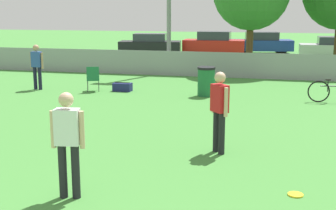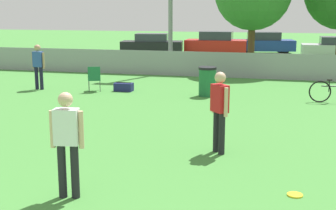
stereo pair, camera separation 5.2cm
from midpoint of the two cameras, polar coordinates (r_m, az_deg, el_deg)
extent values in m
cube|color=gray|center=(20.53, 6.40, 4.89)|extent=(24.39, 0.03, 1.10)
cylinder|color=brown|center=(22.36, 9.83, 7.00)|extent=(0.32, 0.32, 2.39)
cylinder|color=black|center=(7.54, -12.90, -7.86)|extent=(0.13, 0.13, 0.87)
cylinder|color=black|center=(7.48, -11.39, -7.95)|extent=(0.13, 0.13, 0.87)
cube|color=silver|center=(7.31, -12.38, -2.62)|extent=(0.40, 0.28, 0.56)
sphere|color=#D8AD8C|center=(7.22, -12.53, 0.64)|extent=(0.23, 0.23, 0.23)
cylinder|color=#D8AD8C|center=(7.39, -14.05, -2.89)|extent=(0.08, 0.08, 0.58)
cylinder|color=#D8AD8C|center=(7.26, -10.66, -3.00)|extent=(0.08, 0.08, 0.58)
cylinder|color=black|center=(9.74, 5.74, -3.20)|extent=(0.13, 0.13, 0.87)
cylinder|color=black|center=(9.57, 6.41, -3.48)|extent=(0.13, 0.13, 0.87)
cube|color=red|center=(9.50, 6.16, 0.82)|extent=(0.41, 0.42, 0.56)
sphere|color=#D8AD8C|center=(9.43, 6.22, 3.35)|extent=(0.23, 0.23, 0.23)
cylinder|color=#D8AD8C|center=(9.69, 5.42, 0.80)|extent=(0.08, 0.08, 0.58)
cylinder|color=#D8AD8C|center=(9.32, 6.92, 0.34)|extent=(0.08, 0.08, 0.58)
cylinder|color=#191933|center=(17.87, -15.42, 3.15)|extent=(0.13, 0.13, 0.84)
cylinder|color=#191933|center=(17.97, -15.97, 3.16)|extent=(0.13, 0.13, 0.84)
cube|color=#2D4C9E|center=(17.84, -15.82, 5.38)|extent=(0.36, 0.22, 0.56)
sphere|color=tan|center=(17.80, -15.89, 6.73)|extent=(0.23, 0.23, 0.23)
cylinder|color=tan|center=(17.73, -15.19, 5.24)|extent=(0.08, 0.08, 0.58)
cylinder|color=tan|center=(17.95, -16.42, 5.24)|extent=(0.08, 0.08, 0.58)
cylinder|color=yellow|center=(7.84, 15.09, -10.50)|extent=(0.25, 0.25, 0.03)
torus|color=yellow|center=(7.84, 15.10, -10.48)|extent=(0.25, 0.25, 0.03)
cylinder|color=#333338|center=(17.38, -8.53, 2.47)|extent=(0.02, 0.02, 0.40)
cylinder|color=#333338|center=(17.38, -9.84, 2.43)|extent=(0.02, 0.02, 0.40)
cylinder|color=#333338|center=(16.99, -8.52, 2.26)|extent=(0.02, 0.02, 0.40)
cylinder|color=#333338|center=(16.99, -9.86, 2.22)|extent=(0.02, 0.02, 0.40)
cube|color=#1E663F|center=(17.15, -9.21, 3.06)|extent=(0.58, 0.58, 0.03)
cube|color=#1E663F|center=(16.90, -9.24, 3.81)|extent=(0.42, 0.20, 0.48)
torus|color=black|center=(15.62, 17.80, 1.58)|extent=(0.70, 0.14, 0.70)
cylinder|color=black|center=(15.69, 19.58, 2.18)|extent=(0.89, 0.16, 0.04)
cylinder|color=black|center=(15.65, 18.82, 2.20)|extent=(0.03, 0.03, 0.36)
cube|color=black|center=(15.62, 18.87, 2.93)|extent=(0.17, 0.08, 0.04)
cylinder|color=#1E6638|center=(16.02, 4.59, 2.73)|extent=(0.59, 0.59, 0.92)
cylinder|color=black|center=(15.95, 4.62, 4.50)|extent=(0.61, 0.61, 0.08)
cube|color=navy|center=(17.05, -5.66, 2.19)|extent=(0.66, 0.36, 0.30)
cube|color=black|center=(17.02, -5.67, 2.74)|extent=(0.56, 0.04, 0.02)
cylinder|color=black|center=(31.80, 0.16, 6.89)|extent=(0.67, 0.29, 0.65)
cylinder|color=black|center=(30.32, -0.05, 6.66)|extent=(0.67, 0.29, 0.65)
cylinder|color=black|center=(32.08, -4.31, 6.90)|extent=(0.67, 0.29, 0.65)
cylinder|color=black|center=(30.61, -4.73, 6.67)|extent=(0.67, 0.29, 0.65)
cube|color=black|center=(31.16, -2.24, 7.19)|extent=(4.24, 2.38, 0.66)
cube|color=#2D333D|center=(31.12, -2.25, 8.25)|extent=(2.31, 1.84, 0.50)
cylinder|color=black|center=(32.43, 7.99, 6.84)|extent=(0.62, 0.20, 0.61)
cylinder|color=black|center=(30.88, 7.77, 6.62)|extent=(0.62, 0.20, 0.61)
cylinder|color=black|center=(32.71, 3.55, 6.97)|extent=(0.62, 0.20, 0.61)
cylinder|color=black|center=(31.18, 3.11, 6.75)|extent=(0.62, 0.20, 0.61)
cube|color=red|center=(31.76, 5.61, 7.24)|extent=(4.13, 1.92, 0.75)
cube|color=#2D333D|center=(31.71, 5.63, 8.43)|extent=(2.17, 1.64, 0.56)
cylinder|color=black|center=(33.24, 13.22, 6.82)|extent=(0.70, 0.30, 0.68)
cylinder|color=black|center=(31.74, 13.68, 6.59)|extent=(0.70, 0.30, 0.68)
cylinder|color=black|center=(32.91, 8.94, 6.94)|extent=(0.70, 0.30, 0.68)
cylinder|color=black|center=(31.40, 9.20, 6.71)|extent=(0.70, 0.30, 0.68)
cube|color=navy|center=(32.28, 11.29, 7.18)|extent=(4.25, 2.47, 0.71)
cube|color=#2D333D|center=(32.24, 11.33, 8.27)|extent=(2.33, 1.91, 0.53)
cylinder|color=black|center=(31.04, 17.17, 6.26)|extent=(0.65, 0.20, 0.64)
cylinder|color=black|center=(29.59, 17.40, 6.02)|extent=(0.65, 0.20, 0.64)
camera|label=1|loc=(0.03, -90.16, -0.03)|focal=50.00mm
camera|label=2|loc=(0.03, 89.84, 0.03)|focal=50.00mm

